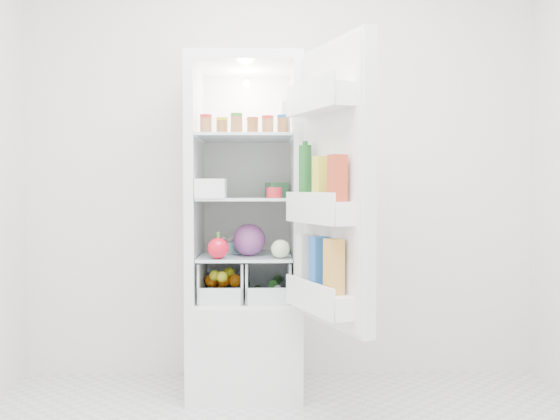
{
  "coord_description": "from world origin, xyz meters",
  "views": [
    {
      "loc": [
        -0.09,
        -2.19,
        1.11
      ],
      "look_at": [
        -0.02,
        0.95,
        1.0
      ],
      "focal_mm": 40.0,
      "sensor_mm": 36.0,
      "label": 1
    }
  ],
  "objects_px": {
    "refrigerator": "(246,268)",
    "mushroom_bowl": "(229,247)",
    "fridge_door": "(331,191)",
    "red_cabbage": "(249,240)"
  },
  "relations": [
    {
      "from": "refrigerator",
      "to": "fridge_door",
      "type": "relative_size",
      "value": 1.38
    },
    {
      "from": "refrigerator",
      "to": "fridge_door",
      "type": "bearing_deg",
      "value": -56.62
    },
    {
      "from": "red_cabbage",
      "to": "refrigerator",
      "type": "bearing_deg",
      "value": 99.63
    },
    {
      "from": "refrigerator",
      "to": "fridge_door",
      "type": "distance_m",
      "value": 0.86
    },
    {
      "from": "refrigerator",
      "to": "mushroom_bowl",
      "type": "distance_m",
      "value": 0.15
    },
    {
      "from": "refrigerator",
      "to": "mushroom_bowl",
      "type": "xyz_separation_m",
      "value": [
        -0.1,
        0.02,
        0.12
      ]
    },
    {
      "from": "fridge_door",
      "to": "red_cabbage",
      "type": "bearing_deg",
      "value": 17.62
    },
    {
      "from": "red_cabbage",
      "to": "mushroom_bowl",
      "type": "xyz_separation_m",
      "value": [
        -0.12,
        0.15,
        -0.05
      ]
    },
    {
      "from": "red_cabbage",
      "to": "mushroom_bowl",
      "type": "relative_size",
      "value": 1.22
    },
    {
      "from": "mushroom_bowl",
      "to": "fridge_door",
      "type": "distance_m",
      "value": 0.87
    }
  ]
}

